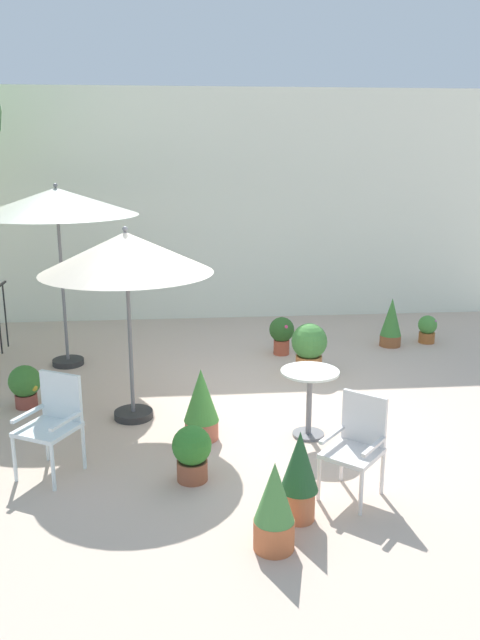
{
  "coord_description": "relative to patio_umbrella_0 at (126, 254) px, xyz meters",
  "views": [
    {
      "loc": [
        -0.69,
        -7.13,
        2.97
      ],
      "look_at": [
        0.0,
        0.32,
        0.98
      ],
      "focal_mm": 35.88,
      "sensor_mm": 36.0,
      "label": 1
    }
  ],
  "objects": [
    {
      "name": "ground_plane",
      "position": [
        1.28,
        0.25,
        -1.89
      ],
      "size": [
        60.0,
        60.0,
        0.0
      ],
      "primitive_type": "plane",
      "color": "beige"
    },
    {
      "name": "villa_facade",
      "position": [
        1.28,
        4.58,
        0.11
      ],
      "size": [
        10.24,
        0.3,
        4.0
      ],
      "primitive_type": "cube",
      "color": "white",
      "rests_on": "ground"
    },
    {
      "name": "patio_umbrella_0",
      "position": [
        0.0,
        0.0,
        0.0
      ],
      "size": [
        1.88,
        1.88,
        2.19
      ],
      "color": "#2D2D2D",
      "rests_on": "ground"
    },
    {
      "name": "patio_umbrella_1",
      "position": [
        -1.06,
        1.98,
        0.39
      ],
      "size": [
        2.18,
        2.18,
        2.55
      ],
      "color": "#2D2D2D",
      "rests_on": "ground"
    },
    {
      "name": "cafe_table_0",
      "position": [
        1.9,
        -0.66,
        -1.38
      ],
      "size": [
        0.62,
        0.62,
        0.74
      ],
      "color": "white",
      "rests_on": "ground"
    },
    {
      "name": "patio_chair_0",
      "position": [
        -0.64,
        -1.2,
        -1.35
      ],
      "size": [
        0.65,
        0.65,
        0.95
      ],
      "color": "white",
      "rests_on": "ground"
    },
    {
      "name": "patio_chair_2",
      "position": [
        2.08,
        -1.86,
        -1.38
      ],
      "size": [
        0.64,
        0.64,
        0.9
      ],
      "color": "white",
      "rests_on": "ground"
    },
    {
      "name": "potted_plant_0",
      "position": [
        3.82,
        2.44,
        -1.51
      ],
      "size": [
        0.33,
        0.33,
        0.77
      ],
      "color": "brown",
      "rests_on": "ground"
    },
    {
      "name": "potted_plant_1",
      "position": [
        2.29,
        1.27,
        -1.5
      ],
      "size": [
        0.49,
        0.49,
        0.71
      ],
      "color": "#C5743E",
      "rests_on": "ground"
    },
    {
      "name": "potted_plant_2",
      "position": [
        1.51,
        -2.23,
        -1.47
      ],
      "size": [
        0.32,
        0.32,
        0.79
      ],
      "color": "#BE6842",
      "rests_on": "ground"
    },
    {
      "name": "potted_plant_3",
      "position": [
        4.45,
        2.56,
        -1.66
      ],
      "size": [
        0.3,
        0.3,
        0.44
      ],
      "color": "#A25B2B",
      "rests_on": "ground"
    },
    {
      "name": "potted_plant_4",
      "position": [
        1.25,
        -2.61,
        -1.53
      ],
      "size": [
        0.32,
        0.32,
        0.72
      ],
      "color": "#BF633A",
      "rests_on": "ground"
    },
    {
      "name": "potted_plant_5",
      "position": [
        -1.29,
        0.44,
        -1.61
      ],
      "size": [
        0.38,
        0.38,
        0.51
      ],
      "color": "brown",
      "rests_on": "ground"
    },
    {
      "name": "potted_plant_6",
      "position": [
        0.76,
        -0.62,
        -1.5
      ],
      "size": [
        0.37,
        0.37,
        0.78
      ],
      "color": "#C5654C",
      "rests_on": "ground"
    },
    {
      "name": "potted_plant_7",
      "position": [
        0.64,
        -1.5,
        -1.6
      ],
      "size": [
        0.37,
        0.37,
        0.53
      ],
      "color": "#945137",
      "rests_on": "ground"
    },
    {
      "name": "potted_plant_8",
      "position": [
        2.05,
        2.18,
        -1.56
      ],
      "size": [
        0.37,
        0.37,
        0.57
      ],
      "color": "#AF4D35",
      "rests_on": "ground"
    }
  ]
}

